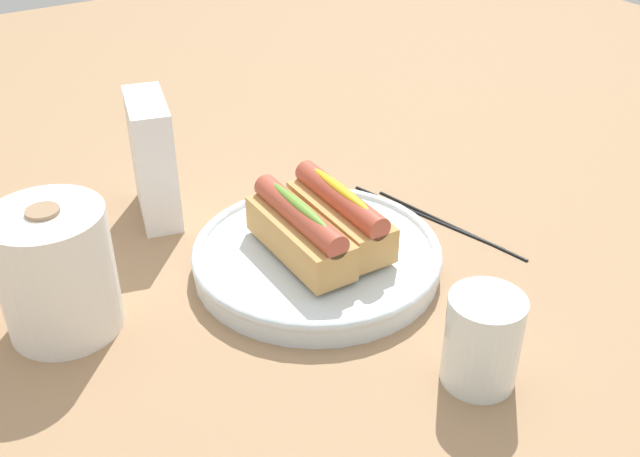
{
  "coord_description": "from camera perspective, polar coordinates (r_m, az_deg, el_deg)",
  "views": [
    {
      "loc": [
        -0.58,
        0.36,
        0.47
      ],
      "look_at": [
        -0.01,
        -0.0,
        0.05
      ],
      "focal_mm": 41.51,
      "sensor_mm": 36.0,
      "label": 1
    }
  ],
  "objects": [
    {
      "name": "hotdog_back",
      "position": [
        0.78,
        -1.6,
        -0.17
      ],
      "size": [
        0.15,
        0.05,
        0.06
      ],
      "color": "tan",
      "rests_on": "serving_bowl"
    },
    {
      "name": "napkin_box",
      "position": [
        0.91,
        -12.76,
        5.25
      ],
      "size": [
        0.12,
        0.07,
        0.15
      ],
      "primitive_type": "cube",
      "rotation": [
        0.0,
        0.0,
        -0.26
      ],
      "color": "white",
      "rests_on": "ground_plane"
    },
    {
      "name": "chopstick_far",
      "position": [
        0.91,
        9.89,
        0.41
      ],
      "size": [
        0.22,
        0.05,
        0.01
      ],
      "primitive_type": "cylinder",
      "rotation": [
        0.0,
        1.57,
        0.21
      ],
      "color": "black",
      "rests_on": "ground_plane"
    },
    {
      "name": "paper_towel_roll",
      "position": [
        0.75,
        -19.65,
        -3.15
      ],
      "size": [
        0.11,
        0.11,
        0.13
      ],
      "color": "white",
      "rests_on": "ground_plane"
    },
    {
      "name": "hotdog_front",
      "position": [
        0.81,
        1.55,
        1.11
      ],
      "size": [
        0.15,
        0.05,
        0.06
      ],
      "color": "tan",
      "rests_on": "serving_bowl"
    },
    {
      "name": "chopstick_near",
      "position": [
        0.92,
        8.11,
        1.02
      ],
      "size": [
        0.21,
        0.06,
        0.01
      ],
      "primitive_type": "cylinder",
      "rotation": [
        0.0,
        1.57,
        0.27
      ],
      "color": "black",
      "rests_on": "ground_plane"
    },
    {
      "name": "serving_bowl",
      "position": [
        0.81,
        0.0,
        -2.03
      ],
      "size": [
        0.27,
        0.27,
        0.03
      ],
      "color": "silver",
      "rests_on": "ground_plane"
    },
    {
      "name": "water_glass",
      "position": [
        0.68,
        12.36,
        -8.73
      ],
      "size": [
        0.07,
        0.07,
        0.09
      ],
      "color": "white",
      "rests_on": "ground_plane"
    },
    {
      "name": "ground_plane",
      "position": [
        0.83,
        -0.71,
        -2.64
      ],
      "size": [
        2.4,
        2.4,
        0.0
      ],
      "primitive_type": "plane",
      "color": "#9E7A56"
    }
  ]
}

